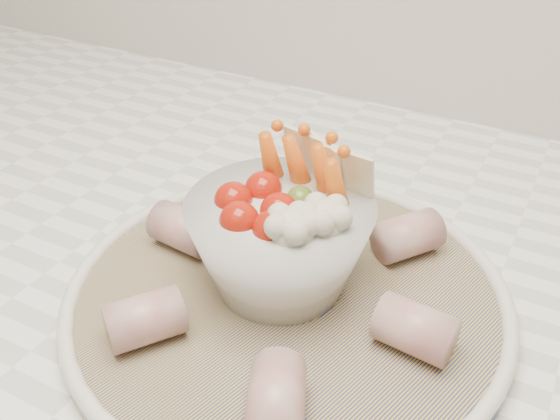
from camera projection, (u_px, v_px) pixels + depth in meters
The scene contains 3 objects.
serving_platter at pixel (287, 295), 0.48m from camera, with size 0.42×0.42×0.02m.
veggie_bowl at pixel (282, 238), 0.47m from camera, with size 0.14×0.14×0.12m.
cured_meat_rolls at pixel (288, 274), 0.47m from camera, with size 0.26×0.28×0.04m.
Camera 1 is at (0.14, 1.03, 1.26)m, focal length 40.00 mm.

